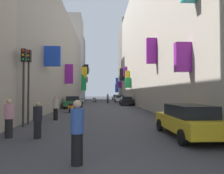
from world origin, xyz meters
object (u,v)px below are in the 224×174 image
(parked_car_black, at_px, (126,100))
(pedestrian_near_right, at_px, (9,118))
(parked_car_white, at_px, (120,99))
(traffic_light_near_corner, at_px, (29,74))
(pedestrian_near_left, at_px, (77,132))
(scooter_silver, at_px, (94,100))
(parked_car_yellow, at_px, (188,120))
(parked_car_grey, at_px, (116,97))
(traffic_light_far_corner, at_px, (24,74))
(parked_car_green, at_px, (74,102))
(scooter_orange, at_px, (71,108))
(scooter_white, at_px, (82,101))
(pedestrian_far_away, at_px, (56,108))
(pedestrian_crossing, at_px, (38,120))
(pedestrian_mid_street, at_px, (108,98))

(parked_car_black, bearing_deg, pedestrian_near_right, -109.40)
(parked_car_white, bearing_deg, traffic_light_near_corner, -105.96)
(pedestrian_near_left, bearing_deg, scooter_silver, 91.18)
(parked_car_yellow, distance_m, parked_car_grey, 45.93)
(traffic_light_near_corner, relative_size, traffic_light_far_corner, 1.03)
(parked_car_green, relative_size, scooter_silver, 2.43)
(parked_car_white, relative_size, scooter_orange, 2.24)
(scooter_white, relative_size, traffic_light_near_corner, 0.42)
(parked_car_black, distance_m, traffic_light_near_corner, 20.86)
(pedestrian_far_away, bearing_deg, parked_car_green, 91.48)
(parked_car_black, xyz_separation_m, pedestrian_crossing, (-6.67, -22.82, 0.06))
(parked_car_yellow, bearing_deg, pedestrian_crossing, 179.17)
(parked_car_black, height_order, parked_car_yellow, parked_car_yellow)
(scooter_silver, bearing_deg, scooter_orange, -94.54)
(parked_car_white, relative_size, pedestrian_near_left, 2.24)
(pedestrian_crossing, bearing_deg, pedestrian_near_right, 171.63)
(parked_car_black, relative_size, scooter_silver, 2.45)
(pedestrian_near_right, height_order, traffic_light_far_corner, traffic_light_far_corner)
(parked_car_yellow, bearing_deg, parked_car_black, 89.82)
(parked_car_grey, height_order, scooter_silver, parked_car_grey)
(parked_car_black, distance_m, pedestrian_mid_street, 6.17)
(pedestrian_mid_street, bearing_deg, parked_car_white, 60.66)
(parked_car_grey, height_order, pedestrian_mid_street, pedestrian_mid_street)
(pedestrian_crossing, relative_size, pedestrian_far_away, 0.91)
(pedestrian_crossing, relative_size, pedestrian_near_right, 0.93)
(pedestrian_near_right, bearing_deg, scooter_silver, 85.28)
(traffic_light_near_corner, bearing_deg, pedestrian_crossing, -65.44)
(parked_car_green, relative_size, pedestrian_near_left, 2.30)
(parked_car_green, height_order, pedestrian_mid_street, pedestrian_mid_street)
(traffic_light_near_corner, distance_m, traffic_light_far_corner, 0.98)
(parked_car_yellow, xyz_separation_m, parked_car_grey, (0.10, 45.93, -0.03))
(scooter_silver, xyz_separation_m, pedestrian_mid_street, (2.58, -4.01, 0.44))
(scooter_silver, height_order, traffic_light_near_corner, traffic_light_near_corner)
(scooter_silver, distance_m, pedestrian_far_away, 26.58)
(parked_car_black, relative_size, parked_car_grey, 1.03)
(parked_car_grey, height_order, pedestrian_far_away, pedestrian_far_away)
(scooter_white, relative_size, pedestrian_crossing, 1.22)
(parked_car_green, bearing_deg, pedestrian_crossing, -87.28)
(pedestrian_crossing, height_order, traffic_light_far_corner, traffic_light_far_corner)
(parked_car_yellow, height_order, pedestrian_near_left, pedestrian_near_left)
(parked_car_yellow, distance_m, traffic_light_near_corner, 9.59)
(traffic_light_near_corner, bearing_deg, scooter_orange, 78.98)
(parked_car_grey, bearing_deg, parked_car_yellow, -90.12)
(parked_car_white, xyz_separation_m, parked_car_yellow, (0.08, -33.05, 0.02))
(scooter_silver, bearing_deg, parked_car_grey, 68.38)
(pedestrian_far_away, bearing_deg, pedestrian_crossing, -84.80)
(pedestrian_near_right, height_order, pedestrian_mid_street, pedestrian_mid_street)
(parked_car_grey, relative_size, traffic_light_far_corner, 0.89)
(parked_car_black, height_order, pedestrian_far_away, pedestrian_far_away)
(scooter_orange, height_order, traffic_light_far_corner, traffic_light_far_corner)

